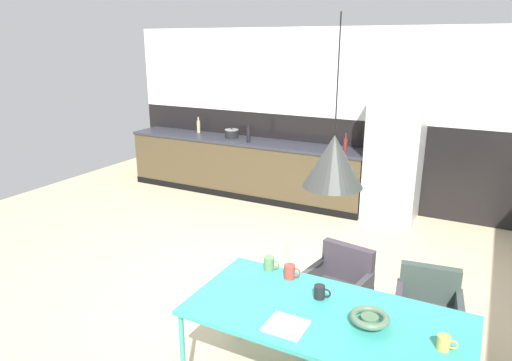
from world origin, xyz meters
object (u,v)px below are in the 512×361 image
at_px(cooking_pot, 232,134).
at_px(bottle_wine_green, 345,145).
at_px(dining_table, 326,319).
at_px(fruit_bowl, 370,318).
at_px(mug_short_terracotta, 320,292).
at_px(bottle_oil_tall, 199,126).
at_px(bottle_vinegar_dark, 249,134).
at_px(refrigerator_column, 394,155).
at_px(pendant_lamp_over_table_near, 334,161).
at_px(mug_wide_latte, 444,343).
at_px(mug_white_ceramic, 290,272).
at_px(open_book, 286,326).
at_px(armchair_far_side, 340,279).
at_px(mug_dark_espresso, 269,264).
at_px(armchair_facing_counter, 428,302).

bearing_deg(cooking_pot, bottle_wine_green, -3.70).
relative_size(dining_table, fruit_bowl, 7.44).
distance_m(mug_short_terracotta, bottle_oil_tall, 5.20).
relative_size(bottle_wine_green, bottle_vinegar_dark, 0.96).
bearing_deg(refrigerator_column, pendant_lamp_over_table_near, -84.58).
relative_size(dining_table, cooking_pot, 8.09).
bearing_deg(refrigerator_column, cooking_pot, 179.12).
relative_size(bottle_vinegar_dark, pendant_lamp_over_table_near, 0.30).
distance_m(mug_wide_latte, mug_white_ceramic, 1.17).
height_order(open_book, mug_short_terracotta, mug_short_terracotta).
xyz_separation_m(armchair_far_side, mug_dark_espresso, (-0.42, -0.50, 0.27)).
relative_size(open_book, mug_dark_espresso, 1.87).
distance_m(bottle_wine_green, bottle_vinegar_dark, 1.53).
bearing_deg(bottle_wine_green, bottle_vinegar_dark, -178.42).
distance_m(bottle_oil_tall, pendant_lamp_over_table_near, 5.44).
height_order(armchair_facing_counter, pendant_lamp_over_table_near, pendant_lamp_over_table_near).
distance_m(armchair_facing_counter, bottle_oil_tall, 5.23).
bearing_deg(armchair_far_side, cooking_pot, -36.97).
bearing_deg(bottle_vinegar_dark, bottle_wine_green, 1.58).
relative_size(bottle_oil_tall, bottle_vinegar_dark, 0.93).
distance_m(armchair_far_side, mug_wide_latte, 1.29).
xyz_separation_m(open_book, bottle_vinegar_dark, (-2.38, 3.89, 0.30)).
bearing_deg(fruit_bowl, cooking_pot, 130.47).
xyz_separation_m(refrigerator_column, bottle_oil_tall, (-3.33, 0.16, 0.09)).
distance_m(fruit_bowl, bottle_wine_green, 3.90).
relative_size(dining_table, bottle_vinegar_dark, 6.31).
distance_m(open_book, mug_short_terracotta, 0.42).
height_order(armchair_far_side, mug_wide_latte, mug_wide_latte).
bearing_deg(armchair_far_side, refrigerator_column, -76.76).
bearing_deg(mug_white_ceramic, bottle_wine_green, 100.54).
distance_m(dining_table, fruit_bowl, 0.29).
relative_size(armchair_facing_counter, mug_white_ceramic, 5.49).
height_order(open_book, mug_wide_latte, mug_wide_latte).
relative_size(armchair_facing_counter, open_book, 2.95).
bearing_deg(open_book, mug_white_ceramic, 111.56).
bearing_deg(open_book, bottle_vinegar_dark, 121.52).
bearing_deg(dining_table, open_book, -124.80).
relative_size(open_book, mug_wide_latte, 2.12).
xyz_separation_m(fruit_bowl, pendant_lamp_over_table_near, (-0.28, -0.02, 0.98)).
bearing_deg(bottle_oil_tall, cooking_pot, -9.05).
bearing_deg(fruit_bowl, bottle_oil_tall, 135.39).
bearing_deg(dining_table, mug_wide_latte, -2.32).
relative_size(dining_table, armchair_facing_counter, 2.52).
xyz_separation_m(refrigerator_column, mug_dark_espresso, (-0.23, -3.40, -0.15)).
distance_m(fruit_bowl, open_book, 0.52).
bearing_deg(pendant_lamp_over_table_near, fruit_bowl, 4.00).
xyz_separation_m(mug_wide_latte, bottle_oil_tall, (-4.40, 3.95, 0.25)).
bearing_deg(mug_short_terracotta, bottle_wine_green, 104.66).
height_order(dining_table, mug_white_ceramic, mug_white_ceramic).
relative_size(refrigerator_column, bottle_wine_green, 6.68).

